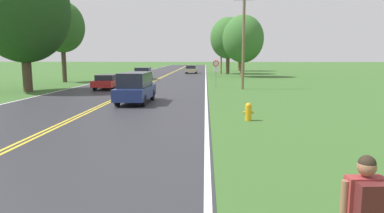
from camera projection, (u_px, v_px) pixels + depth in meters
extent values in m
cube|color=#993333|center=(364.00, 201.00, 4.03)|extent=(0.45, 0.21, 0.61)
sphere|color=#936647|center=(367.00, 167.00, 3.97)|extent=(0.22, 0.22, 0.22)
sphere|color=#2D2319|center=(367.00, 164.00, 3.96)|extent=(0.20, 0.20, 0.20)
cylinder|color=#936647|center=(344.00, 207.00, 4.03)|extent=(0.09, 0.09, 0.64)
cylinder|color=#936647|center=(384.00, 206.00, 4.05)|extent=(0.09, 0.09, 0.64)
cube|color=#561E1E|center=(373.00, 205.00, 3.85)|extent=(0.36, 0.19, 0.51)
cylinder|color=gold|center=(248.00, 114.00, 15.15)|extent=(0.29, 0.29, 0.60)
sphere|color=gold|center=(248.00, 106.00, 15.10)|extent=(0.28, 0.28, 0.28)
cylinder|color=gold|center=(253.00, 112.00, 15.14)|extent=(0.08, 0.10, 0.10)
cylinder|color=gold|center=(244.00, 112.00, 15.15)|extent=(0.08, 0.10, 0.10)
cylinder|color=gray|center=(216.00, 74.00, 31.32)|extent=(0.07, 0.07, 2.48)
cylinder|color=white|center=(216.00, 63.00, 31.16)|extent=(0.60, 0.02, 0.60)
torus|color=red|center=(216.00, 63.00, 31.14)|extent=(0.55, 0.07, 0.55)
cube|color=white|center=(216.00, 69.00, 31.23)|extent=(0.44, 0.02, 0.44)
cylinder|color=brown|center=(243.00, 42.00, 29.45)|extent=(0.24, 0.24, 8.23)
cylinder|color=brown|center=(221.00, 51.00, 56.49)|extent=(0.24, 0.24, 7.50)
cube|color=brown|center=(221.00, 32.00, 56.03)|extent=(1.80, 0.12, 0.10)
cylinder|color=#473828|center=(64.00, 64.00, 38.13)|extent=(0.49, 0.49, 4.03)
ellipsoid|color=#2D5B23|center=(62.00, 27.00, 37.54)|extent=(4.88, 4.88, 5.61)
cylinder|color=brown|center=(240.00, 64.00, 68.81)|extent=(0.56, 0.56, 2.90)
ellipsoid|color=#386B2D|center=(240.00, 45.00, 68.26)|extent=(5.57, 5.57, 6.40)
cylinder|color=brown|center=(228.00, 64.00, 57.08)|extent=(0.59, 0.59, 3.42)
ellipsoid|color=#386B2D|center=(228.00, 38.00, 56.47)|extent=(5.91, 5.91, 6.80)
cylinder|color=#473828|center=(27.00, 70.00, 27.77)|extent=(0.73, 0.73, 3.44)
ellipsoid|color=#1E4219|center=(23.00, 9.00, 27.08)|extent=(7.30, 7.30, 8.39)
cylinder|color=brown|center=(242.00, 67.00, 48.44)|extent=(0.58, 0.58, 2.88)
ellipsoid|color=#386B2D|center=(243.00, 39.00, 47.88)|extent=(5.77, 5.77, 6.63)
cylinder|color=black|center=(144.00, 100.00, 19.48)|extent=(0.21, 0.71, 0.70)
cylinder|color=black|center=(117.00, 100.00, 19.57)|extent=(0.21, 0.71, 0.70)
cylinder|color=black|center=(152.00, 95.00, 22.34)|extent=(0.21, 0.71, 0.70)
cylinder|color=black|center=(129.00, 95.00, 22.42)|extent=(0.21, 0.71, 0.70)
cube|color=navy|center=(136.00, 92.00, 20.91)|extent=(1.82, 4.69, 0.70)
cube|color=#1E232D|center=(136.00, 79.00, 20.80)|extent=(1.58, 3.29, 0.86)
cylinder|color=black|center=(105.00, 84.00, 31.73)|extent=(0.20, 0.64, 0.64)
cylinder|color=black|center=(121.00, 84.00, 31.67)|extent=(0.20, 0.64, 0.64)
cylinder|color=black|center=(95.00, 87.00, 28.95)|extent=(0.20, 0.64, 0.64)
cylinder|color=black|center=(113.00, 87.00, 28.89)|extent=(0.20, 0.64, 0.64)
cube|color=#A81E1E|center=(108.00, 83.00, 30.27)|extent=(1.76, 4.54, 0.54)
cube|color=#1E232D|center=(108.00, 77.00, 30.02)|extent=(1.54, 2.50, 0.45)
cylinder|color=black|center=(138.00, 76.00, 43.94)|extent=(0.22, 0.66, 0.66)
cylinder|color=black|center=(152.00, 76.00, 43.93)|extent=(0.22, 0.66, 0.66)
cylinder|color=black|center=(134.00, 78.00, 41.07)|extent=(0.22, 0.66, 0.66)
cylinder|color=black|center=(149.00, 78.00, 41.06)|extent=(0.22, 0.66, 0.66)
cube|color=silver|center=(143.00, 75.00, 42.47)|extent=(2.09, 4.74, 0.54)
cube|color=#1E232D|center=(143.00, 70.00, 42.20)|extent=(1.79, 2.63, 0.69)
cylinder|color=black|center=(195.00, 72.00, 57.65)|extent=(0.23, 0.66, 0.65)
cylinder|color=black|center=(186.00, 72.00, 57.78)|extent=(0.23, 0.66, 0.65)
cylinder|color=black|center=(196.00, 71.00, 59.85)|extent=(0.23, 0.66, 0.65)
cylinder|color=black|center=(187.00, 71.00, 59.98)|extent=(0.23, 0.66, 0.65)
cube|color=#C1B28E|center=(191.00, 70.00, 58.78)|extent=(1.96, 3.67, 0.53)
cube|color=#1E232D|center=(191.00, 67.00, 58.70)|extent=(1.70, 2.59, 0.55)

